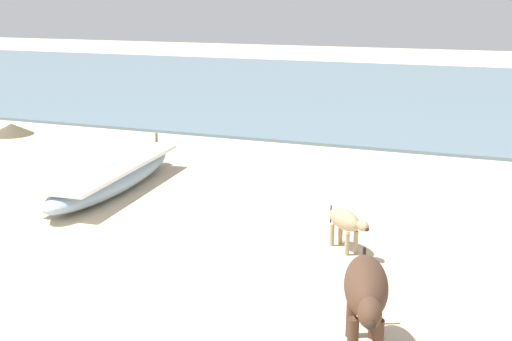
# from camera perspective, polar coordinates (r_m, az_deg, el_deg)

# --- Properties ---
(ground) EXTENTS (80.00, 80.00, 0.00)m
(ground) POSITION_cam_1_polar(r_m,az_deg,el_deg) (8.76, -8.21, -8.98)
(ground) COLOR beige
(sea_water) EXTENTS (60.00, 20.00, 0.08)m
(sea_water) POSITION_cam_1_polar(r_m,az_deg,el_deg) (25.51, 11.59, 7.00)
(sea_water) COLOR slate
(sea_water) RESTS_ON ground
(fishing_boat_2) EXTENTS (1.34, 4.39, 0.71)m
(fishing_boat_2) POSITION_cam_1_polar(r_m,az_deg,el_deg) (12.45, -12.71, -0.47)
(fishing_boat_2) COLOR #8CA5B7
(fishing_boat_2) RESTS_ON ground
(cow_adult_dark) EXTENTS (0.69, 1.53, 1.00)m
(cow_adult_dark) POSITION_cam_1_polar(r_m,az_deg,el_deg) (6.60, 9.80, -10.60)
(cow_adult_dark) COLOR #4C3323
(cow_adult_dark) RESTS_ON ground
(calf_far_dun) EXTENTS (0.80, 0.76, 0.61)m
(calf_far_dun) POSITION_cam_1_polar(r_m,az_deg,el_deg) (9.32, 8.02, -4.55)
(calf_far_dun) COLOR tan
(calf_far_dun) RESTS_ON ground
(debris_pile_0) EXTENTS (1.58, 1.58, 0.30)m
(debris_pile_0) POSITION_cam_1_polar(r_m,az_deg,el_deg) (18.32, -21.01, 3.47)
(debris_pile_0) COLOR brown
(debris_pile_0) RESTS_ON ground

